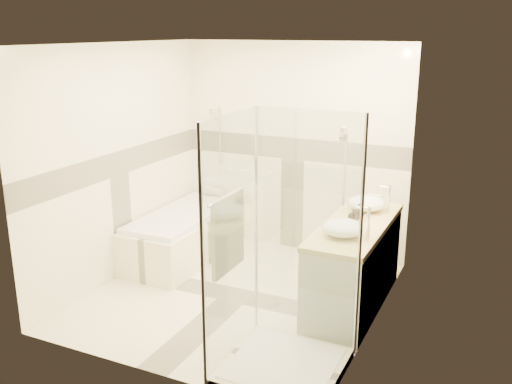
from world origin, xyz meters
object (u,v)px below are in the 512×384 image
at_px(shower_enclosure, 274,307).
at_px(amenity_bottle_b, 359,211).
at_px(vessel_sink_far, 343,228).
at_px(bathtub, 184,233).
at_px(amenity_bottle_a, 353,217).
at_px(vanity, 354,265).
at_px(vessel_sink_near, 366,203).

bearing_deg(shower_enclosure, amenity_bottle_b, 79.14).
distance_m(vessel_sink_far, amenity_bottle_b, 0.52).
bearing_deg(amenity_bottle_b, vessel_sink_far, -90.00).
xyz_separation_m(bathtub, amenity_bottle_a, (2.13, -0.39, 0.62)).
relative_size(shower_enclosure, vessel_sink_far, 5.46).
xyz_separation_m(vessel_sink_far, amenity_bottle_b, (0.00, 0.52, -0.00)).
distance_m(vanity, vessel_sink_near, 0.68).
height_order(bathtub, amenity_bottle_a, amenity_bottle_a).
bearing_deg(vessel_sink_near, shower_enclosure, -98.99).
height_order(vessel_sink_near, amenity_bottle_b, vessel_sink_near).
height_order(bathtub, amenity_bottle_b, amenity_bottle_b).
height_order(shower_enclosure, amenity_bottle_a, shower_enclosure).
relative_size(vanity, shower_enclosure, 0.79).
bearing_deg(vanity, vessel_sink_far, -93.11).
relative_size(vessel_sink_near, amenity_bottle_a, 2.44).
height_order(vanity, vessel_sink_far, vessel_sink_far).
height_order(vanity, shower_enclosure, shower_enclosure).
bearing_deg(bathtub, vanity, -9.25).
bearing_deg(vessel_sink_far, bathtub, 161.37).
bearing_deg(vanity, amenity_bottle_a, -115.11).
distance_m(shower_enclosure, vessel_sink_near, 1.80).
xyz_separation_m(vanity, shower_enclosure, (-0.29, -1.27, 0.08)).
distance_m(vanity, amenity_bottle_a, 0.50).
distance_m(bathtub, amenity_bottle_a, 2.25).
relative_size(shower_enclosure, vessel_sink_near, 5.31).
relative_size(vessel_sink_near, amenity_bottle_b, 2.62).
height_order(vessel_sink_near, vessel_sink_far, vessel_sink_near).
distance_m(bathtub, vanity, 2.18).
height_order(shower_enclosure, vessel_sink_near, shower_enclosure).
bearing_deg(bathtub, vessel_sink_near, 2.78).
bearing_deg(shower_enclosure, amenity_bottle_a, 77.48).
relative_size(vessel_sink_far, amenity_bottle_a, 2.37).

